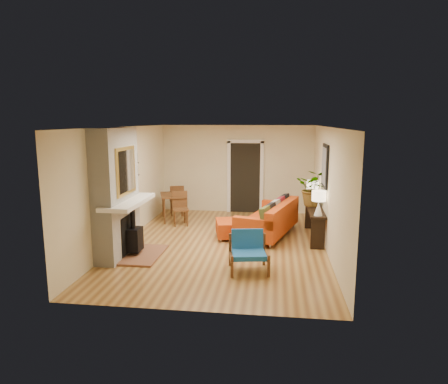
# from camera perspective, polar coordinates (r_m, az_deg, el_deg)

# --- Properties ---
(room_shell) EXTENTS (6.50, 6.50, 6.50)m
(room_shell) POSITION_cam_1_polar(r_m,az_deg,el_deg) (11.30, 4.63, 2.55)
(room_shell) COLOR #B58945
(room_shell) RESTS_ON ground
(fireplace) EXTENTS (1.09, 1.68, 2.60)m
(fireplace) POSITION_cam_1_polar(r_m,az_deg,el_deg) (8.32, -14.90, -0.53)
(fireplace) COLOR white
(fireplace) RESTS_ON ground
(sofa) EXTENTS (1.55, 2.40, 0.88)m
(sofa) POSITION_cam_1_polar(r_m,az_deg,el_deg) (9.70, 6.78, -3.92)
(sofa) COLOR silver
(sofa) RESTS_ON ground
(ottoman) EXTENTS (0.95, 0.95, 0.40)m
(ottoman) POSITION_cam_1_polar(r_m,az_deg,el_deg) (9.48, 1.38, -5.12)
(ottoman) COLOR silver
(ottoman) RESTS_ON ground
(blue_chair) EXTENTS (0.80, 0.79, 0.73)m
(blue_chair) POSITION_cam_1_polar(r_m,az_deg,el_deg) (7.47, 3.47, -8.12)
(blue_chair) COLOR brown
(blue_chair) RESTS_ON ground
(dining_table) EXTENTS (1.06, 1.68, 0.89)m
(dining_table) POSITION_cam_1_polar(r_m,az_deg,el_deg) (11.13, -6.90, -1.04)
(dining_table) COLOR brown
(dining_table) RESTS_ON ground
(console_table) EXTENTS (0.34, 1.85, 0.72)m
(console_table) POSITION_cam_1_polar(r_m,az_deg,el_deg) (9.58, 12.81, -3.10)
(console_table) COLOR black
(console_table) RESTS_ON ground
(lamp_near) EXTENTS (0.30, 0.30, 0.54)m
(lamp_near) POSITION_cam_1_polar(r_m,az_deg,el_deg) (8.75, 13.38, -1.12)
(lamp_near) COLOR white
(lamp_near) RESTS_ON console_table
(lamp_far) EXTENTS (0.30, 0.30, 0.54)m
(lamp_far) POSITION_cam_1_polar(r_m,az_deg,el_deg) (10.18, 12.55, 0.49)
(lamp_far) COLOR white
(lamp_far) RESTS_ON console_table
(houseplant) EXTENTS (0.96, 0.90, 0.87)m
(houseplant) POSITION_cam_1_polar(r_m,az_deg,el_deg) (9.69, 12.76, 0.58)
(houseplant) COLOR #1E5919
(houseplant) RESTS_ON console_table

